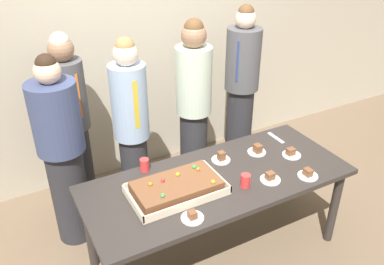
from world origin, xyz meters
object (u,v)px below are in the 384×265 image
party_table (218,187)px  cake_server_utensil (276,138)px  sheet_cake (177,188)px  person_striped_tie_right (241,89)px  person_green_shirt_behind (194,108)px  person_far_right_suit (62,153)px  drink_cup_nearest (145,165)px  plated_slice_far_right (308,174)px  plated_slice_center_front (257,150)px  drink_cup_middle (245,181)px  plated_slice_far_left (192,217)px  person_left_edge_reaching (73,121)px  person_serving_front (132,129)px  plated_slice_near_left (291,153)px  plated_slice_center_back (221,158)px  plated_slice_near_right (270,178)px

party_table → cake_server_utensil: bearing=19.3°
sheet_cake → person_striped_tie_right: bearing=39.4°
person_green_shirt_behind → person_far_right_suit: size_ratio=1.05×
sheet_cake → drink_cup_nearest: size_ratio=6.65×
plated_slice_far_right → plated_slice_center_front: size_ratio=1.00×
plated_slice_far_right → drink_cup_middle: size_ratio=1.50×
plated_slice_far_left → person_left_edge_reaching: bearing=105.0°
party_table → person_far_right_suit: person_far_right_suit is taller
drink_cup_nearest → person_serving_front: person_serving_front is taller
drink_cup_middle → person_left_edge_reaching: person_left_edge_reaching is taller
plated_slice_near_left → plated_slice_center_back: (-0.54, 0.21, 0.00)m
plated_slice_far_right → person_left_edge_reaching: bearing=133.1°
party_table → drink_cup_middle: drink_cup_middle is taller
sheet_cake → cake_server_utensil: sheet_cake is taller
sheet_cake → plated_slice_center_back: (0.49, 0.20, -0.02)m
sheet_cake → plated_slice_far_left: size_ratio=4.43×
plated_slice_far_right → drink_cup_middle: drink_cup_middle is taller
drink_cup_nearest → person_serving_front: (0.07, 0.45, 0.08)m
party_table → plated_slice_center_back: 0.26m
plated_slice_near_left → plated_slice_center_front: plated_slice_center_front is taller
plated_slice_far_right → drink_cup_nearest: bearing=147.9°
person_green_shirt_behind → drink_cup_middle: bearing=27.5°
person_far_right_suit → drink_cup_nearest: bearing=13.7°
plated_slice_near_left → person_serving_front: 1.33m
party_table → person_serving_front: bearing=114.8°
plated_slice_center_back → person_serving_front: bearing=130.0°
plated_slice_center_back → person_far_right_suit: 1.24m
person_green_shirt_behind → plated_slice_far_right: bearing=51.8°
plated_slice_far_right → drink_cup_middle: 0.50m
cake_server_utensil → person_green_shirt_behind: size_ratio=0.12×
cake_server_utensil → person_green_shirt_behind: bearing=130.5°
plated_slice_near_left → drink_cup_nearest: 1.18m
cake_server_utensil → sheet_cake: bearing=-166.0°
plated_slice_near_left → plated_slice_far_right: bearing=-106.3°
party_table → plated_slice_center_front: 0.50m
plated_slice_center_back → drink_cup_nearest: bearing=164.6°
plated_slice_far_right → person_serving_front: 1.47m
plated_slice_center_back → drink_cup_middle: (-0.03, -0.37, 0.03)m
plated_slice_far_right → drink_cup_nearest: (-1.04, 0.65, 0.03)m
plated_slice_far_left → person_far_right_suit: (-0.58, 1.05, 0.07)m
plated_slice_near_right → plated_slice_center_front: bearing=68.0°
drink_cup_nearest → plated_slice_near_right: bearing=-36.1°
plated_slice_far_right → drink_cup_nearest: size_ratio=1.50×
party_table → person_left_edge_reaching: 1.42m
party_table → cake_server_utensil: cake_server_utensil is taller
plated_slice_center_back → drink_cup_nearest: drink_cup_nearest is taller
plated_slice_center_front → person_striped_tie_right: size_ratio=0.09×
party_table → plated_slice_far_right: bearing=-26.8°
person_serving_front → person_striped_tie_right: bearing=98.1°
person_striped_tie_right → person_serving_front: bearing=-30.1°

